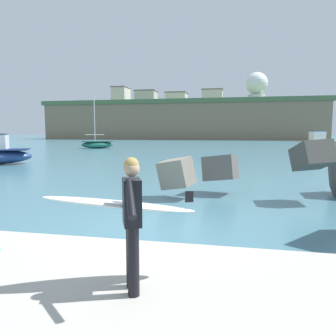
{
  "coord_description": "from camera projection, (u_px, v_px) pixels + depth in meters",
  "views": [
    {
      "loc": [
        2.07,
        -7.7,
        2.34
      ],
      "look_at": [
        0.4,
        0.5,
        1.4
      ],
      "focal_mm": 34.96,
      "sensor_mm": 36.0,
      "label": 1
    }
  ],
  "objects": [
    {
      "name": "radar_dome",
      "position": [
        257.0,
        86.0,
        102.19
      ],
      "size": [
        6.86,
        6.86,
        9.34
      ],
      "color": "silver",
      "rests_on": "headland_bluff"
    },
    {
      "name": "station_building_west",
      "position": [
        121.0,
        96.0,
        109.82
      ],
      "size": [
        4.91,
        6.99,
        5.7
      ],
      "color": "beige",
      "rests_on": "headland_bluff"
    },
    {
      "name": "breakwater_jetty",
      "position": [
        266.0,
        175.0,
        9.41
      ],
      "size": [
        32.94,
        8.3,
        2.41
      ],
      "color": "#4C4944",
      "rests_on": "ground"
    },
    {
      "name": "headland_bluff",
      "position": [
        184.0,
        121.0,
        105.21
      ],
      "size": [
        82.06,
        30.61,
        11.37
      ],
      "color": "#847056",
      "rests_on": "ground"
    },
    {
      "name": "station_building_east",
      "position": [
        212.0,
        97.0,
        110.85
      ],
      "size": [
        7.1,
        5.49,
        5.15
      ],
      "color": "beige",
      "rests_on": "headland_bluff"
    },
    {
      "name": "boat_near_left",
      "position": [
        320.0,
        143.0,
        44.02
      ],
      "size": [
        6.49,
        4.47,
        2.45
      ],
      "color": "#EAC64C",
      "rests_on": "ground"
    },
    {
      "name": "boat_near_right",
      "position": [
        97.0,
        144.0,
        45.51
      ],
      "size": [
        4.61,
        3.97,
        7.48
      ],
      "color": "#1E6656",
      "rests_on": "ground"
    },
    {
      "name": "walkway_path",
      "position": [
        69.0,
        302.0,
        4.26
      ],
      "size": [
        48.0,
        4.4,
        0.24
      ],
      "primitive_type": "cube",
      "color": "#B2ADA3",
      "rests_on": "ground"
    },
    {
      "name": "ground_plane",
      "position": [
        148.0,
        225.0,
        8.17
      ],
      "size": [
        400.0,
        400.0,
        0.0
      ],
      "primitive_type": "plane",
      "color": "#42707F"
    },
    {
      "name": "surfer_with_board",
      "position": [
        129.0,
        212.0,
        4.3
      ],
      "size": [
        2.06,
        1.46,
        1.78
      ],
      "color": "black",
      "rests_on": "walkway_path"
    },
    {
      "name": "station_building_annex",
      "position": [
        177.0,
        99.0,
        113.19
      ],
      "size": [
        7.2,
        7.46,
        4.33
      ],
      "color": "beige",
      "rests_on": "headland_bluff"
    },
    {
      "name": "station_building_central",
      "position": [
        146.0,
        97.0,
        105.75
      ],
      "size": [
        6.76,
        5.61,
        4.12
      ],
      "color": "#B2ADA3",
      "rests_on": "headland_bluff"
    }
  ]
}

